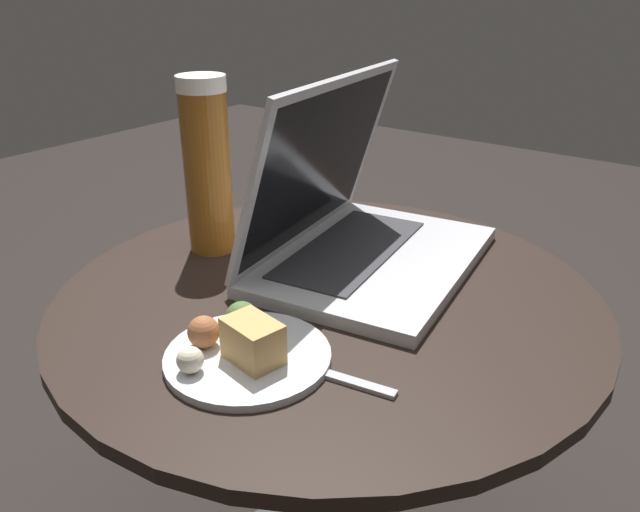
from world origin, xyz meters
The scene contains 5 objects.
table centered at (0.00, 0.00, 0.40)m, with size 0.71×0.71×0.56m.
laptop centered at (0.10, 0.02, 0.62)m, with size 0.39×0.31×0.26m.
beer_glass centered at (0.01, 0.22, 0.69)m, with size 0.07×0.07×0.26m.
snack_plate centered at (-0.18, -0.02, 0.58)m, with size 0.18×0.18×0.06m.
fork centered at (-0.16, -0.08, 0.57)m, with size 0.05×0.19×0.00m.
Camera 1 is at (-0.59, -0.42, 0.95)m, focal length 35.00 mm.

